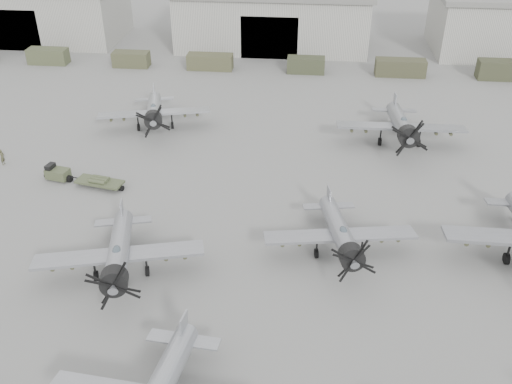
{
  "coord_description": "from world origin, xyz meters",
  "views": [
    {
      "loc": [
        6.08,
        -24.7,
        27.16
      ],
      "look_at": [
        2.15,
        14.66,
        2.5
      ],
      "focal_mm": 40.0,
      "sensor_mm": 36.0,
      "label": 1
    }
  ],
  "objects_px": {
    "aircraft_far_0": "(154,111)",
    "ground_crew": "(2,157)",
    "aircraft_far_1": "(402,125)",
    "aircraft_mid_1": "(118,254)",
    "aircraft_mid_2": "(341,234)",
    "tug_trailer": "(74,177)"
  },
  "relations": [
    {
      "from": "aircraft_mid_1",
      "to": "ground_crew",
      "type": "height_order",
      "value": "aircraft_mid_1"
    },
    {
      "from": "aircraft_mid_1",
      "to": "ground_crew",
      "type": "relative_size",
      "value": 7.51
    },
    {
      "from": "aircraft_mid_1",
      "to": "aircraft_far_0",
      "type": "xyz_separation_m",
      "value": [
        -3.71,
        24.5,
        -0.0
      ]
    },
    {
      "from": "aircraft_mid_2",
      "to": "aircraft_far_0",
      "type": "distance_m",
      "value": 28.16
    },
    {
      "from": "aircraft_mid_1",
      "to": "aircraft_far_1",
      "type": "xyz_separation_m",
      "value": [
        22.31,
        23.16,
        0.18
      ]
    },
    {
      "from": "aircraft_far_0",
      "to": "ground_crew",
      "type": "distance_m",
      "value": 15.81
    },
    {
      "from": "tug_trailer",
      "to": "aircraft_far_1",
      "type": "bearing_deg",
      "value": 30.27
    },
    {
      "from": "aircraft_mid_2",
      "to": "ground_crew",
      "type": "distance_m",
      "value": 34.23
    },
    {
      "from": "ground_crew",
      "to": "aircraft_mid_1",
      "type": "bearing_deg",
      "value": -135.59
    },
    {
      "from": "tug_trailer",
      "to": "ground_crew",
      "type": "height_order",
      "value": "ground_crew"
    },
    {
      "from": "aircraft_far_0",
      "to": "ground_crew",
      "type": "relative_size",
      "value": 7.5
    },
    {
      "from": "aircraft_far_0",
      "to": "aircraft_mid_2",
      "type": "bearing_deg",
      "value": -60.56
    },
    {
      "from": "aircraft_far_0",
      "to": "tug_trailer",
      "type": "xyz_separation_m",
      "value": [
        -4.74,
        -11.72,
        -1.63
      ]
    },
    {
      "from": "aircraft_far_1",
      "to": "ground_crew",
      "type": "xyz_separation_m",
      "value": [
        -38.89,
        -7.75,
        -1.57
      ]
    },
    {
      "from": "aircraft_mid_1",
      "to": "ground_crew",
      "type": "distance_m",
      "value": 22.68
    },
    {
      "from": "aircraft_far_0",
      "to": "tug_trailer",
      "type": "relative_size",
      "value": 1.57
    },
    {
      "from": "aircraft_far_1",
      "to": "aircraft_mid_1",
      "type": "bearing_deg",
      "value": -134.92
    },
    {
      "from": "aircraft_mid_2",
      "to": "tug_trailer",
      "type": "bearing_deg",
      "value": 150.46
    },
    {
      "from": "aircraft_far_1",
      "to": "ground_crew",
      "type": "bearing_deg",
      "value": -169.73
    },
    {
      "from": "aircraft_mid_2",
      "to": "aircraft_far_1",
      "type": "height_order",
      "value": "aircraft_far_1"
    },
    {
      "from": "aircraft_mid_2",
      "to": "aircraft_far_1",
      "type": "distance_m",
      "value": 20.18
    },
    {
      "from": "aircraft_mid_2",
      "to": "aircraft_far_0",
      "type": "height_order",
      "value": "aircraft_far_0"
    }
  ]
}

